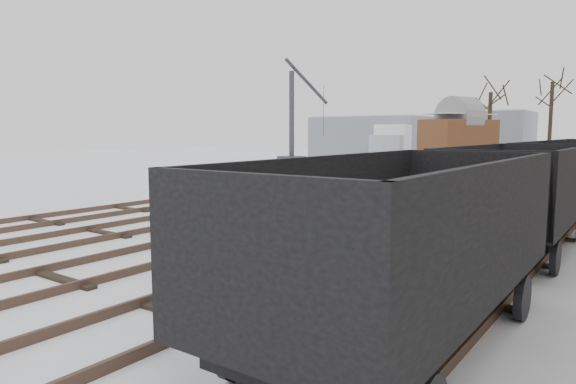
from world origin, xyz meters
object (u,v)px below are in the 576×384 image
lorry (392,145)px  worker (273,218)px  panel_van (392,152)px  box_van_wagon (458,139)px  crane (293,138)px  freight_wagon_a (401,276)px  ground_frame (244,238)px

lorry → worker: bearing=-84.5°
worker → panel_van: panel_van is taller
box_van_wagon → crane: (-13.42, 1.04, 0.00)m
freight_wagon_a → lorry: 35.15m
box_van_wagon → crane: bearing=-163.5°
worker → box_van_wagon: 24.14m
ground_frame → lorry: 30.78m
lorry → crane: 7.84m
box_van_wagon → crane: crane is taller
worker → panel_van: 31.35m
box_van_wagon → lorry: size_ratio=0.75×
freight_wagon_a → box_van_wagon: 27.84m
ground_frame → panel_van: (-9.90, 29.59, 0.80)m
box_van_wagon → lorry: bearing=163.3°
box_van_wagon → crane: 13.46m
crane → freight_wagon_a: bearing=-40.2°
freight_wagon_a → box_van_wagon: size_ratio=1.02×
ground_frame → worker: 0.91m
freight_wagon_a → panel_van: (-14.80, 32.37, 0.20)m
lorry → panel_van: size_ratio=1.45×
freight_wagon_a → panel_van: 35.59m
ground_frame → worker: size_ratio=0.94×
freight_wagon_a → crane: 34.94m
freight_wagon_a → lorry: bearing=114.5°
worker → panel_van: bearing=16.6°
worker → crane: crane is taller
worker → freight_wagon_a: (4.14, -2.88, 0.09)m
crane → panel_van: bearing=48.3°
freight_wagon_a → crane: size_ratio=0.68×
lorry → crane: size_ratio=0.88×
ground_frame → crane: 29.87m
ground_frame → panel_van: size_ratio=0.29×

